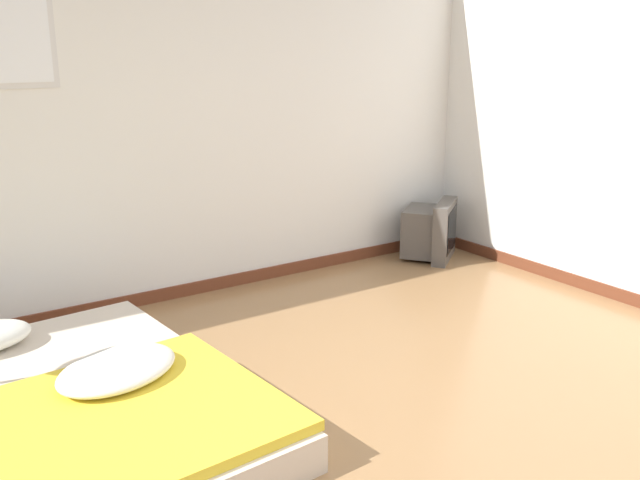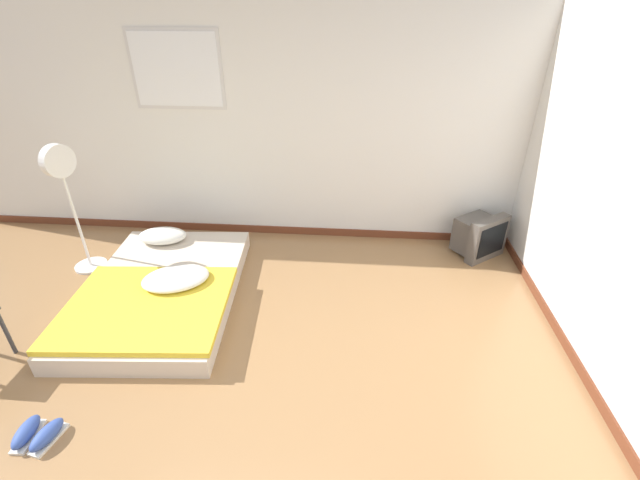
% 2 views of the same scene
% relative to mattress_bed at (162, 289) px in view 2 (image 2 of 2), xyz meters
% --- Properties ---
extents(ground_plane, '(20.00, 20.00, 0.00)m').
position_rel_mattress_bed_xyz_m(ground_plane, '(0.88, -1.43, -0.12)').
color(ground_plane, '#997047').
extents(wall_back, '(7.87, 0.08, 2.60)m').
position_rel_mattress_bed_xyz_m(wall_back, '(0.87, 1.44, 1.17)').
color(wall_back, white).
rests_on(wall_back, ground_plane).
extents(mattress_bed, '(1.51, 2.11, 0.32)m').
position_rel_mattress_bed_xyz_m(mattress_bed, '(0.00, 0.00, 0.00)').
color(mattress_bed, beige).
rests_on(mattress_bed, ground_plane).
extents(crt_tv, '(0.61, 0.59, 0.49)m').
position_rel_mattress_bed_xyz_m(crt_tv, '(3.22, 1.12, 0.11)').
color(crt_tv, '#56514C').
rests_on(crt_tv, ground_plane).
extents(sneaker_pair, '(0.29, 0.28, 0.10)m').
position_rel_mattress_bed_xyz_m(sneaker_pair, '(-0.23, -1.53, -0.07)').
color(sneaker_pair, silver).
rests_on(sneaker_pair, ground_plane).
extents(standing_fan, '(0.33, 0.33, 1.36)m').
position_rel_mattress_bed_xyz_m(standing_fan, '(-1.01, 0.49, 0.80)').
color(standing_fan, silver).
rests_on(standing_fan, ground_plane).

